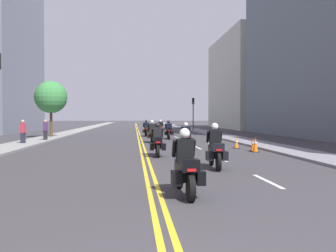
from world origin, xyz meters
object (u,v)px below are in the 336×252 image
motorcycle_6 (146,130)px  motorcycle_7 (161,128)px  traffic_cone_2 (255,145)px  street_tree_0 (51,97)px  motorcycle_0 (185,169)px  motorcycle_4 (152,134)px  traffic_cone_0 (236,143)px  traffic_cone_1 (253,145)px  pedestrian_2 (23,132)px  traffic_light_far (193,108)px  motorcycle_3 (186,138)px  pedestrian_0 (45,130)px  motorcycle_2 (158,143)px  motorcycle_5 (169,131)px  motorcycle_1 (215,150)px

motorcycle_6 → motorcycle_7: (1.74, 4.72, -0.01)m
traffic_cone_2 → street_tree_0: (-14.00, 15.00, 3.28)m
motorcycle_0 → motorcycle_4: size_ratio=0.99×
motorcycle_6 → traffic_cone_0: motorcycle_6 is taller
traffic_cone_1 → street_tree_0: 20.45m
motorcycle_0 → pedestrian_2: 19.28m
traffic_light_far → pedestrian_2: traffic_light_far is taller
motorcycle_3 → pedestrian_0: bearing=143.9°
traffic_cone_0 → traffic_cone_2: traffic_cone_2 is taller
motorcycle_2 → traffic_cone_2: 5.63m
traffic_cone_2 → traffic_light_far: (1.23, 28.78, 2.62)m
traffic_cone_1 → street_tree_0: size_ratio=0.14×
traffic_cone_0 → motorcycle_5: bearing=108.4°
motorcycle_5 → pedestrian_0: size_ratio=1.32×
motorcycle_6 → pedestrian_2: size_ratio=1.34×
motorcycle_1 → motorcycle_4: size_ratio=0.98×
motorcycle_6 → motorcycle_7: motorcycle_6 is taller
motorcycle_1 → motorcycle_4: bearing=99.5°
motorcycle_0 → traffic_cone_0: bearing=67.4°
pedestrian_0 → traffic_cone_2: bearing=73.8°
motorcycle_4 → motorcycle_6: motorcycle_4 is taller
motorcycle_0 → motorcycle_2: bearing=88.7°
traffic_cone_0 → traffic_cone_2: (0.35, -2.50, 0.08)m
motorcycle_1 → street_tree_0: (-10.44, 21.10, 3.00)m
traffic_cone_0 → traffic_cone_2: 2.52m
traffic_cone_0 → traffic_cone_2: size_ratio=0.80×
motorcycle_0 → motorcycle_7: motorcycle_0 is taller
motorcycle_0 → pedestrian_2: pedestrian_2 is taller
street_tree_0 → pedestrian_2: bearing=-90.4°
traffic_cone_2 → motorcycle_6: bearing=107.5°
traffic_cone_1 → pedestrian_2: size_ratio=0.42×
motorcycle_4 → pedestrian_2: size_ratio=1.35×
motorcycle_1 → motorcycle_2: (-1.84, 4.51, -0.04)m
motorcycle_1 → motorcycle_4: 14.08m
traffic_light_far → motorcycle_0: bearing=-99.4°
motorcycle_5 → pedestrian_2: pedestrian_2 is taller
motorcycle_6 → traffic_light_far: size_ratio=0.52×
traffic_light_far → street_tree_0: 20.54m
motorcycle_3 → traffic_light_far: traffic_light_far is taller
motorcycle_0 → motorcycle_3: 13.52m
motorcycle_1 → motorcycle_3: motorcycle_1 is taller
motorcycle_5 → traffic_cone_1: bearing=-71.3°
traffic_cone_2 → traffic_cone_0: bearing=98.0°
motorcycle_5 → pedestrian_2: (-10.49, -5.61, 0.22)m
motorcycle_0 → motorcycle_6: 27.52m
motorcycle_1 → pedestrian_2: size_ratio=1.33×
motorcycle_0 → traffic_cone_2: 11.86m
motorcycle_2 → motorcycle_3: (2.01, 4.36, -0.02)m
motorcycle_5 → motorcycle_6: motorcycle_5 is taller
motorcycle_1 → motorcycle_5: motorcycle_1 is taller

